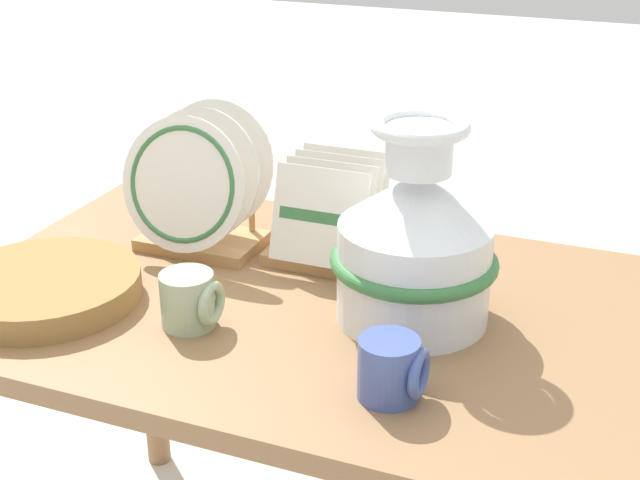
% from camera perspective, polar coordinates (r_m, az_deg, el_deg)
% --- Properties ---
extents(display_table, '(1.23, 0.76, 0.73)m').
position_cam_1_polar(display_table, '(1.53, 0.00, -6.97)').
color(display_table, olive).
rests_on(display_table, ground_plane).
extents(ceramic_vase, '(0.26, 0.26, 0.33)m').
position_cam_1_polar(ceramic_vase, '(1.38, 6.13, -0.06)').
color(ceramic_vase, silver).
rests_on(ceramic_vase, display_table).
extents(dish_rack_round_plates, '(0.24, 0.19, 0.26)m').
position_cam_1_polar(dish_rack_round_plates, '(1.64, -7.89, 2.82)').
color(dish_rack_round_plates, tan).
rests_on(dish_rack_round_plates, display_table).
extents(dish_rack_square_plates, '(0.22, 0.17, 0.19)m').
position_cam_1_polar(dish_rack_square_plates, '(1.59, 0.71, 0.77)').
color(dish_rack_square_plates, tan).
rests_on(dish_rack_square_plates, display_table).
extents(wicker_charger_stack, '(0.31, 0.31, 0.04)m').
position_cam_1_polar(wicker_charger_stack, '(1.54, -17.17, -2.91)').
color(wicker_charger_stack, olive).
rests_on(wicker_charger_stack, display_table).
extents(mug_sage_glaze, '(0.09, 0.09, 0.09)m').
position_cam_1_polar(mug_sage_glaze, '(1.40, -8.31, -3.84)').
color(mug_sage_glaze, '#9EB28E').
rests_on(mug_sage_glaze, display_table).
extents(mug_cobalt_glaze, '(0.09, 0.09, 0.09)m').
position_cam_1_polar(mug_cobalt_glaze, '(1.22, 4.62, -8.24)').
color(mug_cobalt_glaze, '#42569E').
rests_on(mug_cobalt_glaze, display_table).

